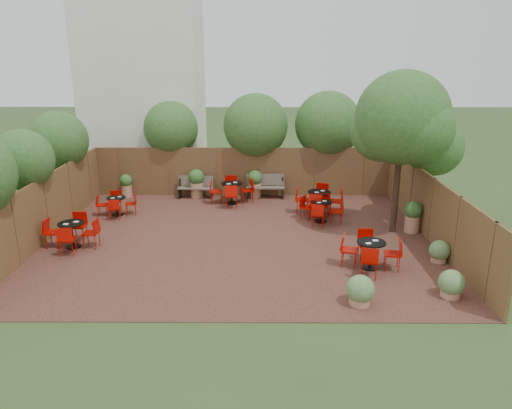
{
  "coord_description": "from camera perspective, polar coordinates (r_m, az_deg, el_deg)",
  "views": [
    {
      "loc": [
        0.63,
        -14.31,
        5.62
      ],
      "look_at": [
        0.55,
        0.5,
        1.0
      ],
      "focal_mm": 33.99,
      "sensor_mm": 36.0,
      "label": 1
    }
  ],
  "objects": [
    {
      "name": "fence_left",
      "position": [
        16.43,
        -23.49,
        -0.48
      ],
      "size": [
        0.08,
        10.0,
        2.0
      ],
      "primitive_type": "cube",
      "color": "#4E2F1D",
      "rests_on": "ground"
    },
    {
      "name": "fence_right",
      "position": [
        15.97,
        19.96,
        -0.57
      ],
      "size": [
        0.08,
        10.0,
        2.0
      ],
      "primitive_type": "cube",
      "color": "#4E2F1D",
      "rests_on": "ground"
    },
    {
      "name": "planters",
      "position": [
        18.75,
        -1.39,
        1.8
      ],
      "size": [
        10.95,
        4.63,
        1.15
      ],
      "color": "#AD7656",
      "rests_on": "courtyard_paving"
    },
    {
      "name": "low_shrubs",
      "position": [
        12.71,
        18.04,
        -8.1
      ],
      "size": [
        3.33,
        3.06,
        0.72
      ],
      "color": "#AD7656",
      "rests_on": "courtyard_paving"
    },
    {
      "name": "fence_back",
      "position": [
        19.87,
        -1.51,
        3.87
      ],
      "size": [
        12.0,
        0.08,
        2.0
      ],
      "primitive_type": "cube",
      "color": "#4E2F1D",
      "rests_on": "ground"
    },
    {
      "name": "park_bench_right",
      "position": [
        19.62,
        1.11,
        2.22
      ],
      "size": [
        1.55,
        0.52,
        0.95
      ],
      "rotation": [
        0.0,
        0.0,
        0.02
      ],
      "color": "brown",
      "rests_on": "courtyard_paving"
    },
    {
      "name": "park_bench_left",
      "position": [
        19.79,
        -7.12,
        2.1
      ],
      "size": [
        1.46,
        0.58,
        0.88
      ],
      "rotation": [
        0.0,
        0.0,
        -0.09
      ],
      "color": "brown",
      "rests_on": "courtyard_paving"
    },
    {
      "name": "neighbour_building",
      "position": [
        22.95,
        -12.92,
        12.85
      ],
      "size": [
        5.0,
        4.0,
        8.0
      ],
      "primitive_type": "cube",
      "color": "silver",
      "rests_on": "ground"
    },
    {
      "name": "courtyard_paving",
      "position": [
        15.38,
        -2.05,
        -4.07
      ],
      "size": [
        12.0,
        10.0,
        0.02
      ],
      "primitive_type": "cube",
      "color": "#3B1C18",
      "rests_on": "ground"
    },
    {
      "name": "ground",
      "position": [
        15.39,
        -2.05,
        -4.11
      ],
      "size": [
        80.0,
        80.0,
        0.0
      ],
      "primitive_type": "plane",
      "color": "#354F23",
      "rests_on": "ground"
    },
    {
      "name": "courtyard_tree",
      "position": [
        15.75,
        16.79,
        9.19
      ],
      "size": [
        2.97,
        2.91,
        5.17
      ],
      "rotation": [
        0.0,
        0.0,
        -0.23
      ],
      "color": "black",
      "rests_on": "courtyard_paving"
    },
    {
      "name": "overhang_foliage",
      "position": [
        18.11,
        -4.98,
        8.03
      ],
      "size": [
        15.44,
        10.83,
        2.75
      ],
      "color": "#2A571C",
      "rests_on": "ground"
    },
    {
      "name": "bistro_tables",
      "position": [
        16.44,
        -1.32,
        -0.94
      ],
      "size": [
        10.24,
        7.65,
        0.95
      ],
      "color": "black",
      "rests_on": "courtyard_paving"
    }
  ]
}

